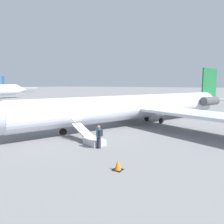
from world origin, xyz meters
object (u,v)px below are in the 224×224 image
at_px(airplane_far_right, 11,88).
at_px(passenger, 99,135).
at_px(boarding_stairs, 92,139).
at_px(airplane_main, 143,106).

height_order(airplane_far_right, passenger, airplane_far_right).
bearing_deg(boarding_stairs, passenger, 170.35).
bearing_deg(passenger, airplane_far_right, -9.29).
bearing_deg(airplane_main, passenger, 28.51).
relative_size(airplane_far_right, passenger, 18.71).
distance_m(boarding_stairs, passenger, 1.62).
xyz_separation_m(boarding_stairs, passenger, (0.78, 1.27, 0.62)).
xyz_separation_m(airplane_far_right, boarding_stairs, (68.03, 112.46, -2.29)).
relative_size(boarding_stairs, passenger, 2.36).
xyz_separation_m(airplane_main, airplane_far_right, (-57.60, -112.43, 0.51)).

